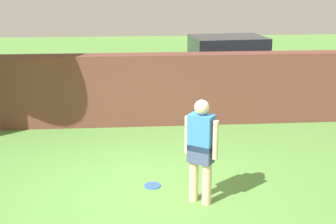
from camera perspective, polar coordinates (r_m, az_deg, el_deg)
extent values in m
plane|color=#568C3D|center=(7.37, -2.19, -10.01)|extent=(40.00, 40.00, 0.00)
cube|color=brown|center=(10.50, -11.31, 2.63)|extent=(13.65, 0.50, 1.64)
cylinder|color=beige|center=(6.85, 4.93, -8.29)|extent=(0.14, 0.14, 0.85)
cylinder|color=beige|center=(6.93, 3.27, -7.93)|extent=(0.14, 0.14, 0.85)
cube|color=#3F4C72|center=(6.74, 4.16, -5.21)|extent=(0.42, 0.38, 0.28)
cube|color=#3372BF|center=(6.63, 4.22, -2.60)|extent=(0.42, 0.38, 0.55)
sphere|color=beige|center=(6.51, 4.29, 0.60)|extent=(0.22, 0.22, 0.22)
cylinder|color=beige|center=(6.56, 5.98, -3.53)|extent=(0.09, 0.09, 0.58)
cylinder|color=beige|center=(6.74, 2.48, -2.90)|extent=(0.09, 0.09, 0.58)
cube|color=black|center=(13.03, 7.44, 5.06)|extent=(4.34, 2.08, 0.80)
cube|color=#1E2328|center=(12.91, 7.55, 8.11)|extent=(2.13, 1.68, 0.60)
cylinder|color=black|center=(11.98, 2.30, 2.20)|extent=(0.66, 0.28, 0.64)
cylinder|color=black|center=(13.60, 0.80, 3.96)|extent=(0.66, 0.28, 0.64)
cylinder|color=black|center=(12.82, 14.34, 2.65)|extent=(0.66, 0.28, 0.64)
cylinder|color=black|center=(14.34, 11.61, 4.29)|extent=(0.66, 0.28, 0.64)
cylinder|color=blue|center=(7.54, -1.97, -9.26)|extent=(0.27, 0.27, 0.02)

